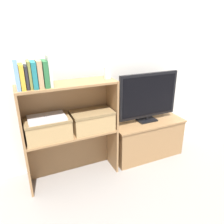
{
  "coord_description": "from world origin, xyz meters",
  "views": [
    {
      "loc": [
        -0.87,
        -1.73,
        1.48
      ],
      "look_at": [
        0.0,
        0.14,
        0.65
      ],
      "focal_mm": 35.0,
      "sensor_mm": 36.0,
      "label": 1
    }
  ],
  "objects_px": {
    "book_tan": "(39,74)",
    "book_ivory": "(49,71)",
    "book_charcoal": "(26,77)",
    "book_olive": "(29,75)",
    "laptop": "(47,118)",
    "storage_basket_right": "(92,120)",
    "tv": "(148,96)",
    "storage_basket_left": "(48,128)",
    "book_teal": "(34,75)",
    "book_forest": "(45,74)",
    "tv_stand": "(146,137)",
    "baby_monitor": "(107,73)",
    "book_skyblue": "(16,74)",
    "book_mustard": "(22,77)"
  },
  "relations": [
    {
      "from": "tv",
      "to": "book_charcoal",
      "type": "height_order",
      "value": "book_charcoal"
    },
    {
      "from": "book_mustard",
      "to": "storage_basket_left",
      "type": "distance_m",
      "value": 0.51
    },
    {
      "from": "book_tan",
      "to": "book_forest",
      "type": "height_order",
      "value": "book_tan"
    },
    {
      "from": "baby_monitor",
      "to": "storage_basket_right",
      "type": "bearing_deg",
      "value": -175.03
    },
    {
      "from": "tv_stand",
      "to": "book_ivory",
      "type": "xyz_separation_m",
      "value": [
        -1.05,
        -0.08,
        0.9
      ]
    },
    {
      "from": "book_olive",
      "to": "laptop",
      "type": "height_order",
      "value": "book_olive"
    },
    {
      "from": "tv_stand",
      "to": "book_ivory",
      "type": "distance_m",
      "value": 1.39
    },
    {
      "from": "book_teal",
      "to": "laptop",
      "type": "relative_size",
      "value": 0.66
    },
    {
      "from": "tv",
      "to": "book_charcoal",
      "type": "xyz_separation_m",
      "value": [
        -1.23,
        -0.08,
        0.35
      ]
    },
    {
      "from": "book_skyblue",
      "to": "book_teal",
      "type": "relative_size",
      "value": 1.13
    },
    {
      "from": "book_charcoal",
      "to": "storage_basket_right",
      "type": "distance_m",
      "value": 0.73
    },
    {
      "from": "book_skyblue",
      "to": "book_teal",
      "type": "bearing_deg",
      "value": 0.0
    },
    {
      "from": "tv_stand",
      "to": "storage_basket_right",
      "type": "height_order",
      "value": "storage_basket_right"
    },
    {
      "from": "book_skyblue",
      "to": "laptop",
      "type": "height_order",
      "value": "book_skyblue"
    },
    {
      "from": "book_charcoal",
      "to": "baby_monitor",
      "type": "xyz_separation_m",
      "value": [
        0.72,
        0.04,
        -0.04
      ]
    },
    {
      "from": "tv_stand",
      "to": "book_skyblue",
      "type": "xyz_separation_m",
      "value": [
        -1.3,
        -0.08,
        0.9
      ]
    },
    {
      "from": "book_forest",
      "to": "book_tan",
      "type": "bearing_deg",
      "value": 180.0
    },
    {
      "from": "tv",
      "to": "storage_basket_right",
      "type": "height_order",
      "value": "tv"
    },
    {
      "from": "book_ivory",
      "to": "tv",
      "type": "bearing_deg",
      "value": 4.54
    },
    {
      "from": "tv_stand",
      "to": "book_mustard",
      "type": "relative_size",
      "value": 4.26
    },
    {
      "from": "book_tan",
      "to": "book_teal",
      "type": "bearing_deg",
      "value": 180.0
    },
    {
      "from": "tv",
      "to": "laptop",
      "type": "height_order",
      "value": "tv"
    },
    {
      "from": "book_tan",
      "to": "book_ivory",
      "type": "xyz_separation_m",
      "value": [
        0.08,
        0.0,
        0.02
      ]
    },
    {
      "from": "book_tan",
      "to": "book_forest",
      "type": "distance_m",
      "value": 0.04
    },
    {
      "from": "tv_stand",
      "to": "book_teal",
      "type": "height_order",
      "value": "book_teal"
    },
    {
      "from": "book_teal",
      "to": "baby_monitor",
      "type": "relative_size",
      "value": 1.55
    },
    {
      "from": "storage_basket_right",
      "to": "tv",
      "type": "bearing_deg",
      "value": 5.22
    },
    {
      "from": "baby_monitor",
      "to": "book_charcoal",
      "type": "bearing_deg",
      "value": -177.17
    },
    {
      "from": "book_ivory",
      "to": "storage_basket_right",
      "type": "xyz_separation_m",
      "value": [
        0.36,
        0.02,
        -0.52
      ]
    },
    {
      "from": "book_teal",
      "to": "storage_basket_right",
      "type": "bearing_deg",
      "value": 2.4
    },
    {
      "from": "tv",
      "to": "book_tan",
      "type": "distance_m",
      "value": 1.19
    },
    {
      "from": "book_charcoal",
      "to": "book_tan",
      "type": "distance_m",
      "value": 0.1
    },
    {
      "from": "book_mustard",
      "to": "book_teal",
      "type": "distance_m",
      "value": 0.09
    },
    {
      "from": "book_ivory",
      "to": "book_teal",
      "type": "bearing_deg",
      "value": 180.0
    },
    {
      "from": "book_olive",
      "to": "storage_basket_left",
      "type": "relative_size",
      "value": 0.54
    },
    {
      "from": "storage_basket_left",
      "to": "book_ivory",
      "type": "bearing_deg",
      "value": -17.9
    },
    {
      "from": "tv_stand",
      "to": "storage_basket_left",
      "type": "distance_m",
      "value": 1.18
    },
    {
      "from": "tv_stand",
      "to": "book_skyblue",
      "type": "distance_m",
      "value": 1.58
    },
    {
      "from": "tv_stand",
      "to": "book_mustard",
      "type": "bearing_deg",
      "value": -176.17
    },
    {
      "from": "book_olive",
      "to": "book_teal",
      "type": "bearing_deg",
      "value": -0.0
    },
    {
      "from": "book_olive",
      "to": "book_teal",
      "type": "xyz_separation_m",
      "value": [
        0.03,
        -0.0,
        -0.0
      ]
    },
    {
      "from": "storage_basket_left",
      "to": "book_olive",
      "type": "bearing_deg",
      "value": -167.79
    },
    {
      "from": "book_teal",
      "to": "book_forest",
      "type": "xyz_separation_m",
      "value": [
        0.09,
        -0.0,
        0.0
      ]
    },
    {
      "from": "book_forest",
      "to": "laptop",
      "type": "relative_size",
      "value": 0.66
    },
    {
      "from": "book_skyblue",
      "to": "baby_monitor",
      "type": "distance_m",
      "value": 0.79
    },
    {
      "from": "tv",
      "to": "laptop",
      "type": "relative_size",
      "value": 2.19
    },
    {
      "from": "tv_stand",
      "to": "tv",
      "type": "bearing_deg",
      "value": -90.0
    },
    {
      "from": "tv",
      "to": "book_charcoal",
      "type": "relative_size",
      "value": 3.84
    },
    {
      "from": "tv",
      "to": "book_ivory",
      "type": "xyz_separation_m",
      "value": [
        -1.05,
        -0.08,
        0.39
      ]
    },
    {
      "from": "tv_stand",
      "to": "book_olive",
      "type": "distance_m",
      "value": 1.5
    }
  ]
}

